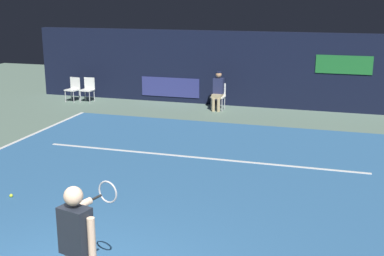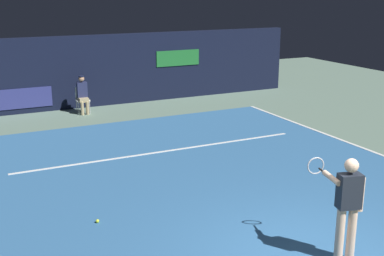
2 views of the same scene
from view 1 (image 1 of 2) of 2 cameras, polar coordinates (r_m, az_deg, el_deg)
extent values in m
plane|color=slate|center=(10.41, -2.25, -6.55)|extent=(31.40, 31.40, 0.00)
cube|color=#336699|center=(10.41, -2.25, -6.52)|extent=(10.14, 10.86, 0.01)
cube|color=white|center=(12.12, 0.67, -3.36)|extent=(7.91, 0.10, 0.01)
cube|color=black|center=(17.77, 6.31, 6.63)|extent=(16.03, 0.30, 2.60)
cube|color=navy|center=(18.45, -2.48, 4.64)|extent=(2.20, 0.04, 0.70)
cube|color=#1E6B2D|center=(17.28, 16.81, 6.87)|extent=(1.80, 0.04, 0.60)
cube|color=#1E232D|center=(5.97, -13.04, -11.23)|extent=(0.40, 0.30, 0.56)
sphere|color=beige|center=(5.80, -13.28, -7.50)|extent=(0.22, 0.22, 0.22)
cylinder|color=beige|center=(6.18, -13.04, -8.79)|extent=(0.21, 0.51, 0.09)
cylinder|color=beige|center=(5.88, -11.27, -12.42)|extent=(0.09, 0.09, 0.56)
cylinder|color=black|center=(6.38, -11.16, -7.92)|extent=(0.11, 0.30, 0.03)
torus|color=#B2B2B7|center=(6.57, -9.51, -7.15)|extent=(0.30, 0.10, 0.30)
cube|color=white|center=(17.14, 2.97, 3.55)|extent=(0.45, 0.42, 0.04)
cube|color=white|center=(17.29, 3.16, 4.42)|extent=(0.42, 0.04, 0.42)
cylinder|color=#B2B2B7|center=(17.08, 2.20, 2.73)|extent=(0.03, 0.03, 0.46)
cylinder|color=#B2B2B7|center=(16.98, 3.41, 2.64)|extent=(0.03, 0.03, 0.46)
cylinder|color=#B2B2B7|center=(17.40, 2.52, 2.95)|extent=(0.03, 0.03, 0.46)
cylinder|color=#B2B2B7|center=(17.30, 3.71, 2.86)|extent=(0.03, 0.03, 0.46)
cube|color=tan|center=(17.06, 2.89, 3.63)|extent=(0.33, 0.41, 0.14)
cylinder|color=tan|center=(16.97, 2.42, 2.65)|extent=(0.11, 0.11, 0.46)
cylinder|color=tan|center=(16.92, 3.01, 2.61)|extent=(0.11, 0.11, 0.46)
cube|color=#23284C|center=(17.11, 3.02, 4.79)|extent=(0.35, 0.23, 0.52)
sphere|color=tan|center=(17.05, 3.04, 6.05)|extent=(0.20, 0.20, 0.20)
cylinder|color=#141933|center=(17.04, 3.04, 6.35)|extent=(0.19, 0.19, 0.04)
cube|color=white|center=(19.00, -13.42, 4.21)|extent=(0.49, 0.46, 0.04)
cube|color=white|center=(19.12, -13.08, 4.99)|extent=(0.42, 0.09, 0.42)
cylinder|color=#B2B2B7|center=(19.03, -14.14, 3.51)|extent=(0.03, 0.03, 0.44)
cylinder|color=#B2B2B7|center=(18.80, -13.25, 3.43)|extent=(0.03, 0.03, 0.44)
cylinder|color=#B2B2B7|center=(19.29, -13.50, 3.69)|extent=(0.03, 0.03, 0.44)
cylinder|color=#B2B2B7|center=(19.06, -12.62, 3.61)|extent=(0.03, 0.03, 0.44)
cube|color=white|center=(18.83, -11.79, 4.21)|extent=(0.45, 0.41, 0.04)
cube|color=white|center=(18.96, -11.52, 5.00)|extent=(0.42, 0.04, 0.42)
cylinder|color=#B2B2B7|center=(18.82, -12.51, 3.48)|extent=(0.03, 0.03, 0.44)
cylinder|color=#B2B2B7|center=(18.64, -11.52, 3.43)|extent=(0.03, 0.03, 0.44)
cylinder|color=#B2B2B7|center=(19.11, -11.99, 3.68)|extent=(0.03, 0.03, 0.44)
cylinder|color=#B2B2B7|center=(18.93, -11.01, 3.62)|extent=(0.03, 0.03, 0.44)
sphere|color=#CCE033|center=(10.40, -19.79, -7.21)|extent=(0.07, 0.07, 0.07)
camera|label=2|loc=(8.24, -80.66, 5.75)|focal=47.66mm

